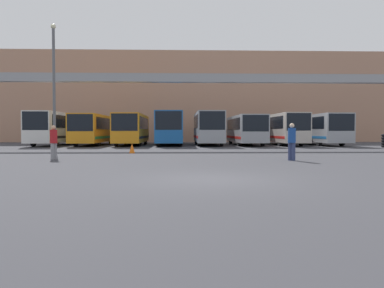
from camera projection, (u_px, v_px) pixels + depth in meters
ground_plane at (212, 179)px, 11.25m from camera, size 200.00×200.00×0.00m
building_backdrop at (186, 100)px, 55.31m from camera, size 59.48×12.00×12.11m
overhead_gantry at (191, 84)px, 31.21m from camera, size 37.63×0.80×6.22m
bus_slot_0 at (55, 127)px, 38.20m from camera, size 2.50×10.45×3.30m
bus_slot_1 at (94, 128)px, 38.74m from camera, size 2.52×11.25×3.07m
bus_slot_2 at (132, 128)px, 38.53m from camera, size 2.59×10.58×3.13m
bus_slot_3 at (170, 127)px, 39.27m from camera, size 2.61×11.83×3.35m
bus_slot_4 at (208, 127)px, 38.86m from camera, size 2.54×10.74×3.35m
bus_slot_5 at (245, 128)px, 38.91m from camera, size 2.62×10.56×3.02m
bus_slot_6 at (282, 127)px, 39.36m from camera, size 2.44×11.22×3.19m
bus_slot_7 at (319, 128)px, 39.48m from camera, size 2.62×11.20×3.14m
pedestrian_near_center at (54, 141)px, 19.17m from camera, size 0.36×0.36×1.75m
pedestrian_mid_right at (292, 141)px, 18.48m from camera, size 0.38×0.38×1.84m
traffic_cone at (132, 148)px, 24.61m from camera, size 0.38×0.38×0.66m
lamp_post at (54, 83)px, 26.83m from camera, size 0.36×0.36×9.12m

